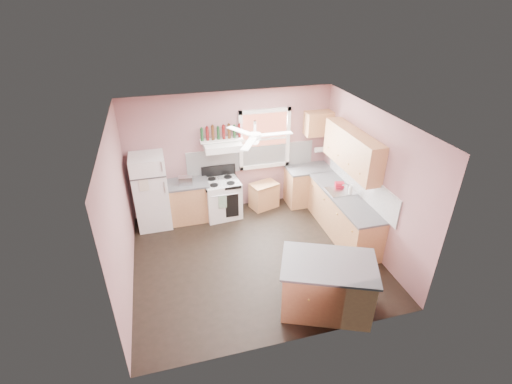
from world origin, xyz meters
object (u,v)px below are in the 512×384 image
object	(u,v)px
toaster	(186,181)
stove	(222,199)
refrigerator	(151,192)
island	(327,287)
cart	(264,195)

from	to	relation	value
toaster	stove	size ratio (longest dim) A/B	0.33
refrigerator	stove	distance (m)	1.52
refrigerator	toaster	world-z (taller)	refrigerator
refrigerator	island	bearing A→B (deg)	-51.78
refrigerator	cart	bearing A→B (deg)	1.63
refrigerator	stove	xyz separation A→B (m)	(1.48, -0.02, -0.38)
toaster	stove	distance (m)	0.94
stove	island	xyz separation A→B (m)	(1.07, -3.16, 0.00)
island	refrigerator	bearing A→B (deg)	151.82
refrigerator	stove	world-z (taller)	refrigerator
toaster	stove	bearing A→B (deg)	7.77
refrigerator	toaster	distance (m)	0.75
refrigerator	cart	xyz separation A→B (m)	(2.48, 0.09, -0.50)
refrigerator	cart	distance (m)	2.53
stove	refrigerator	bearing A→B (deg)	173.95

